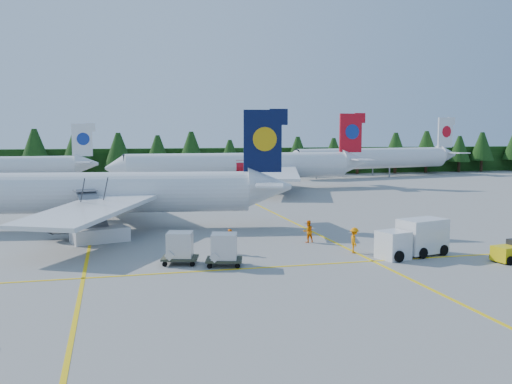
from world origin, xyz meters
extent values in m
plane|color=gray|center=(0.00, 0.00, 0.00)|extent=(320.00, 320.00, 0.00)
cube|color=yellow|center=(-14.00, 20.00, 0.01)|extent=(0.25, 120.00, 0.01)
cube|color=yellow|center=(6.00, 20.00, 0.01)|extent=(0.25, 120.00, 0.01)
cube|color=yellow|center=(0.00, -6.00, 0.01)|extent=(80.00, 0.25, 0.01)
cube|color=black|center=(0.00, 82.00, 3.00)|extent=(220.00, 4.00, 6.00)
cylinder|color=silver|center=(-15.66, 13.65, 3.53)|extent=(33.51, 8.83, 3.92)
cube|color=#060E32|center=(2.26, 10.95, 8.42)|extent=(3.73, 0.89, 6.07)
cube|color=silver|center=(-11.51, 21.44, 2.94)|extent=(8.21, 15.45, 1.11)
cylinder|color=slate|center=(-13.84, 19.12, 1.57)|extent=(3.60, 2.53, 2.06)
cube|color=silver|center=(-13.99, 4.98, 2.94)|extent=(11.82, 15.76, 1.11)
cylinder|color=slate|center=(-15.53, 7.89, 1.57)|extent=(3.60, 2.53, 2.06)
cylinder|color=silver|center=(8.20, 48.16, 3.88)|extent=(36.84, 5.97, 4.32)
cone|color=silver|center=(-11.64, 47.26, 3.88)|extent=(3.21, 4.45, 4.32)
cube|color=red|center=(28.14, 49.06, 9.28)|extent=(4.11, 0.56, 6.69)
cube|color=silver|center=(11.01, 57.47, 3.24)|extent=(11.75, 17.43, 1.22)
cylinder|color=slate|center=(8.99, 54.46, 1.73)|extent=(3.77, 2.43, 2.27)
cube|color=silver|center=(11.84, 39.15, 3.24)|extent=(10.54, 17.32, 1.22)
cylinder|color=slate|center=(9.56, 41.96, 1.73)|extent=(3.77, 2.43, 2.27)
cylinder|color=slate|center=(-5.73, 47.53, 0.92)|extent=(0.26, 0.26, 1.83)
cube|color=silver|center=(-17.17, 64.10, 8.05)|extent=(3.57, 0.50, 5.80)
cylinder|color=silver|center=(41.98, 68.81, 3.94)|extent=(37.36, 11.95, 4.38)
cone|color=silver|center=(22.24, 64.66, 3.94)|extent=(3.90, 4.92, 4.38)
cube|color=silver|center=(61.82, 72.98, 9.42)|extent=(4.15, 1.23, 6.79)
cylinder|color=slate|center=(28.12, 65.89, 0.88)|extent=(0.26, 0.26, 1.75)
cube|color=silver|center=(-13.20, 6.54, 0.60)|extent=(5.11, 3.65, 1.20)
cube|color=slate|center=(-13.84, 8.63, 2.52)|extent=(2.96, 4.69, 3.25)
cube|color=slate|center=(-14.48, 10.73, 4.00)|extent=(2.27, 1.84, 0.13)
cube|color=silver|center=(7.76, -5.63, 1.02)|extent=(2.40, 2.40, 2.05)
cube|color=black|center=(7.76, -5.63, 1.51)|extent=(2.09, 2.23, 0.88)
cube|color=silver|center=(10.58, -4.85, 1.46)|extent=(3.96, 3.00, 2.54)
cube|color=yellow|center=(15.56, -8.54, 0.63)|extent=(2.92, 1.91, 1.06)
cube|color=#333627|center=(-7.57, -3.50, 0.45)|extent=(2.86, 2.46, 0.16)
cube|color=silver|center=(-7.57, -3.50, 1.40)|extent=(2.10, 2.06, 1.74)
cube|color=#333627|center=(-4.67, -4.82, 0.45)|extent=(2.86, 2.46, 0.16)
cube|color=silver|center=(-4.67, -4.82, 1.40)|extent=(2.10, 2.06, 1.74)
imported|color=#D84C04|center=(-3.44, -1.04, 0.96)|extent=(0.84, 0.76, 1.92)
imported|color=orange|center=(3.85, 1.95, 0.94)|extent=(1.02, 0.86, 1.88)
imported|color=orange|center=(5.84, -3.07, 0.99)|extent=(0.79, 0.96, 1.99)
camera|label=1|loc=(-12.04, -42.97, 9.12)|focal=40.00mm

